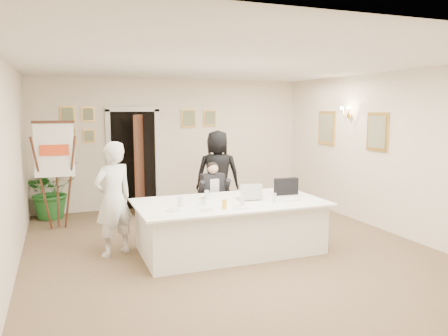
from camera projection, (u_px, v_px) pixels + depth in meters
name	position (u px, v px, depth m)	size (l,w,h in m)	color
floor	(232.00, 252.00, 6.66)	(7.00, 7.00, 0.00)	brown
ceiling	(232.00, 64.00, 6.28)	(6.00, 7.00, 0.02)	white
wall_back	(174.00, 143.00, 9.71)	(6.00, 0.10, 2.80)	white
wall_front	(408.00, 214.00, 3.23)	(6.00, 0.10, 2.80)	white
wall_left	(8.00, 171.00, 5.41)	(0.10, 7.00, 2.80)	white
wall_right	(393.00, 153.00, 7.53)	(0.10, 7.00, 2.80)	white
doorway	(136.00, 162.00, 9.28)	(1.14, 0.86, 2.20)	black
pictures_back_wall	(137.00, 123.00, 9.34)	(3.40, 0.06, 0.80)	gold
pictures_right_wall	(349.00, 130.00, 8.58)	(0.06, 2.20, 0.80)	gold
wall_sconce	(347.00, 112.00, 8.51)	(0.20, 0.30, 0.24)	gold
conference_table	(230.00, 226.00, 6.66)	(2.83, 1.50, 0.78)	white
seated_man	(213.00, 197.00, 7.61)	(0.54, 0.58, 1.26)	black
flip_chart	(56.00, 181.00, 7.78)	(0.67, 0.43, 1.92)	#3A1F12
standing_man	(113.00, 199.00, 6.42)	(0.62, 0.41, 1.70)	white
standing_woman	(218.00, 175.00, 8.57)	(0.85, 0.56, 1.75)	black
potted_palm	(51.00, 190.00, 8.64)	(1.01, 0.87, 1.12)	#226626
laptop	(248.00, 190.00, 6.74)	(0.34, 0.36, 0.28)	#B7BABC
laptop_bag	(286.00, 186.00, 7.09)	(0.39, 0.11, 0.27)	black
paper_stack	(289.00, 200.00, 6.66)	(0.27, 0.19, 0.03)	white
plate_left	(174.00, 211.00, 5.98)	(0.20, 0.20, 0.01)	white
plate_mid	(207.00, 210.00, 6.00)	(0.21, 0.21, 0.01)	white
plate_near	(240.00, 208.00, 6.15)	(0.22, 0.22, 0.01)	white
glass_a	(180.00, 201.00, 6.26)	(0.07, 0.07, 0.14)	silver
glass_b	(242.00, 201.00, 6.30)	(0.06, 0.06, 0.14)	silver
glass_c	(274.00, 198.00, 6.51)	(0.06, 0.06, 0.14)	silver
glass_d	(207.00, 195.00, 6.75)	(0.07, 0.07, 0.14)	silver
oj_glass	(224.00, 204.00, 6.11)	(0.07, 0.07, 0.13)	yellow
steel_jug	(203.00, 201.00, 6.34)	(0.09, 0.09, 0.11)	silver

